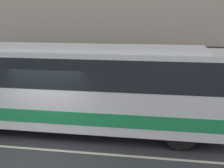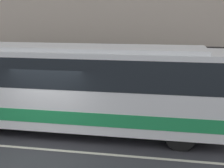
# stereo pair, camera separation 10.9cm
# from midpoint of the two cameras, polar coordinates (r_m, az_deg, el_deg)

# --- Properties ---
(ground_plane) EXTENTS (60.00, 60.00, 0.00)m
(ground_plane) POSITION_cam_midpoint_polar(r_m,az_deg,el_deg) (10.56, -12.47, -11.56)
(ground_plane) COLOR #333338
(sidewalk) EXTENTS (60.00, 2.38, 0.12)m
(sidewalk) POSITION_cam_midpoint_polar(r_m,az_deg,el_deg) (15.15, -4.87, -3.58)
(sidewalk) COLOR #A09E99
(sidewalk) RESTS_ON ground_plane
(lane_stripe) EXTENTS (54.00, 0.14, 0.01)m
(lane_stripe) POSITION_cam_midpoint_polar(r_m,az_deg,el_deg) (10.56, -12.47, -11.54)
(lane_stripe) COLOR beige
(lane_stripe) RESTS_ON ground_plane
(transit_bus) EXTENTS (11.04, 2.52, 3.18)m
(transit_bus) POSITION_cam_midpoint_polar(r_m,az_deg,el_deg) (11.49, -6.99, 0.06)
(transit_bus) COLOR white
(transit_bus) RESTS_ON ground_plane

